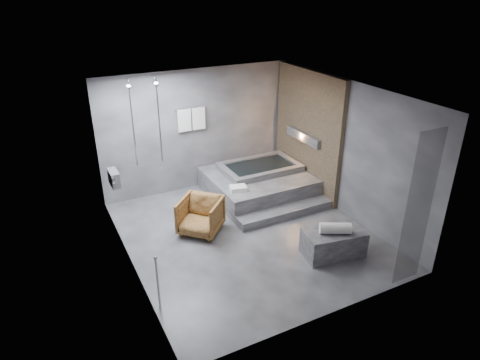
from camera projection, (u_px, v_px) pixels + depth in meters
room at (261, 145)px, 8.02m from camera, size 5.00×5.04×2.82m
tub_deck at (258, 184)px, 9.90m from camera, size 2.20×2.00×0.50m
tub_step at (285, 212)px, 9.01m from camera, size 2.20×0.36×0.18m
concrete_bench at (333, 243)px, 7.71m from camera, size 1.16×0.77×0.48m
driftwood_chair at (201, 216)px, 8.35m from camera, size 1.10×1.10×0.72m
rolled_towel at (335, 228)px, 7.51m from camera, size 0.58×0.44×0.20m
deck_towel at (238, 188)px, 9.03m from camera, size 0.39×0.32×0.09m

